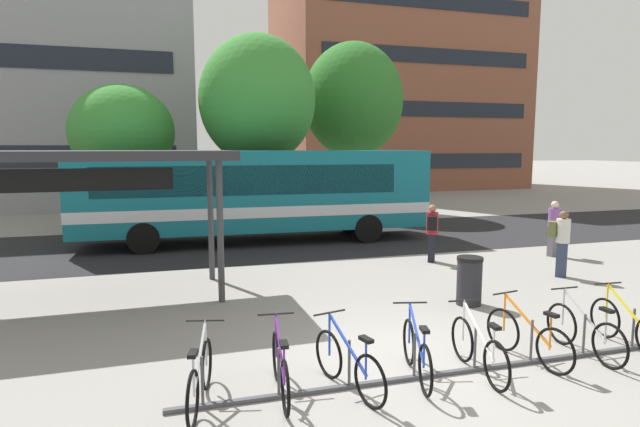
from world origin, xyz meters
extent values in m
plane|color=gray|center=(0.00, 0.00, 0.00)|extent=(200.00, 200.00, 0.00)
cube|color=#232326|center=(0.00, 11.01, 0.00)|extent=(80.00, 7.20, 0.01)
cube|color=#0F6070|center=(-0.36, 11.01, 1.85)|extent=(12.08, 2.94, 2.70)
cube|color=silver|center=(-0.36, 11.01, 1.20)|extent=(12.10, 2.96, 0.36)
cube|color=black|center=(5.09, 10.83, 2.98)|extent=(1.07, 2.33, 0.40)
cube|color=black|center=(5.62, 10.82, 2.12)|extent=(0.15, 2.19, 1.40)
cube|color=black|center=(-0.62, 12.26, 2.25)|extent=(9.84, 0.38, 0.97)
cube|color=black|center=(-0.70, 9.78, 2.25)|extent=(9.84, 0.38, 0.97)
cylinder|color=black|center=(3.40, 12.04, 0.50)|extent=(1.01, 0.33, 1.00)
cylinder|color=black|center=(3.32, 9.74, 0.50)|extent=(1.01, 0.33, 1.00)
cylinder|color=black|center=(-4.04, 12.29, 0.50)|extent=(1.01, 0.33, 1.00)
cylinder|color=black|center=(-4.11, 9.98, 0.50)|extent=(1.01, 0.33, 1.00)
cube|color=#47474C|center=(0.39, -0.49, 0.03)|extent=(7.93, 0.16, 0.06)
cylinder|color=#47474C|center=(-3.08, -0.46, 0.35)|extent=(0.04, 0.04, 0.70)
cylinder|color=#47474C|center=(-2.09, -0.47, 0.35)|extent=(0.04, 0.04, 0.70)
cylinder|color=#47474C|center=(-1.10, -0.48, 0.35)|extent=(0.04, 0.04, 0.70)
cylinder|color=#47474C|center=(-0.10, -0.49, 0.35)|extent=(0.04, 0.04, 0.70)
cylinder|color=#47474C|center=(0.89, -0.50, 0.35)|extent=(0.04, 0.04, 0.70)
cylinder|color=#47474C|center=(1.88, -0.51, 0.35)|extent=(0.04, 0.04, 0.70)
cylinder|color=#47474C|center=(2.87, -0.52, 0.35)|extent=(0.04, 0.04, 0.70)
cylinder|color=#47474C|center=(3.86, -0.53, 0.35)|extent=(0.04, 0.04, 0.70)
torus|color=black|center=(-2.98, 0.11, 0.35)|extent=(0.21, 0.69, 0.70)
torus|color=black|center=(-3.22, -0.88, 0.35)|extent=(0.21, 0.69, 0.70)
cube|color=#B7BABF|center=(-3.10, -0.37, 0.67)|extent=(0.25, 0.90, 0.58)
cylinder|color=#B7BABF|center=(-3.20, -0.79, 0.62)|extent=(0.04, 0.04, 0.55)
cube|color=black|center=(-3.20, -0.79, 0.88)|extent=(0.15, 0.24, 0.05)
cylinder|color=#B7BABF|center=(-2.98, 0.09, 0.67)|extent=(0.04, 0.04, 0.65)
cylinder|color=black|center=(-2.98, 0.09, 0.98)|extent=(0.51, 0.15, 0.03)
torus|color=black|center=(-2.00, 0.10, 0.35)|extent=(0.11, 0.70, 0.70)
torus|color=black|center=(-2.10, -0.91, 0.35)|extent=(0.11, 0.70, 0.70)
cube|color=#702893|center=(-2.05, -0.38, 0.67)|extent=(0.12, 0.92, 0.58)
cylinder|color=#702893|center=(-2.09, -0.81, 0.62)|extent=(0.03, 0.03, 0.55)
cube|color=black|center=(-2.09, -0.81, 0.88)|extent=(0.12, 0.23, 0.05)
cylinder|color=#702893|center=(-2.00, 0.08, 0.67)|extent=(0.04, 0.04, 0.65)
cylinder|color=black|center=(-2.00, 0.08, 0.98)|extent=(0.52, 0.08, 0.03)
torus|color=black|center=(-1.26, -0.06, 0.35)|extent=(0.21, 0.69, 0.70)
torus|color=black|center=(-1.02, -1.05, 0.35)|extent=(0.21, 0.69, 0.70)
cube|color=#1E3DB2|center=(-1.14, -0.54, 0.67)|extent=(0.25, 0.90, 0.58)
cylinder|color=#1E3DB2|center=(-1.04, -0.96, 0.62)|extent=(0.04, 0.04, 0.55)
cube|color=black|center=(-1.04, -0.96, 0.88)|extent=(0.15, 0.24, 0.05)
cylinder|color=#1E3DB2|center=(-1.26, -0.08, 0.67)|extent=(0.04, 0.04, 0.65)
cylinder|color=black|center=(-1.26, -0.08, 0.98)|extent=(0.51, 0.15, 0.03)
torus|color=black|center=(0.07, 0.04, 0.35)|extent=(0.21, 0.69, 0.70)
torus|color=black|center=(-0.18, -0.95, 0.35)|extent=(0.21, 0.69, 0.70)
cube|color=#1E3DB2|center=(-0.05, -0.44, 0.67)|extent=(0.26, 0.90, 0.58)
cylinder|color=#1E3DB2|center=(-0.16, -0.85, 0.62)|extent=(0.04, 0.04, 0.55)
cube|color=black|center=(-0.16, -0.85, 0.88)|extent=(0.15, 0.24, 0.05)
cylinder|color=#1E3DB2|center=(0.06, 0.02, 0.67)|extent=(0.04, 0.04, 0.65)
cylinder|color=black|center=(0.06, 0.02, 0.98)|extent=(0.51, 0.15, 0.03)
torus|color=black|center=(0.92, -0.10, 0.35)|extent=(0.11, 0.70, 0.70)
torus|color=black|center=(0.82, -1.12, 0.35)|extent=(0.11, 0.70, 0.70)
cube|color=silver|center=(0.87, -0.59, 0.67)|extent=(0.12, 0.92, 0.58)
cylinder|color=silver|center=(0.83, -1.02, 0.62)|extent=(0.03, 0.03, 0.55)
cube|color=black|center=(0.83, -1.02, 0.88)|extent=(0.12, 0.23, 0.05)
cylinder|color=silver|center=(0.92, -0.12, 0.67)|extent=(0.03, 0.03, 0.65)
cylinder|color=black|center=(0.92, -0.12, 0.98)|extent=(0.52, 0.08, 0.03)
torus|color=black|center=(1.79, 0.08, 0.35)|extent=(0.16, 0.70, 0.70)
torus|color=black|center=(1.96, -0.93, 0.35)|extent=(0.16, 0.70, 0.70)
cube|color=orange|center=(1.87, -0.40, 0.67)|extent=(0.18, 0.91, 0.58)
cylinder|color=orange|center=(1.94, -0.83, 0.62)|extent=(0.03, 0.03, 0.55)
cube|color=black|center=(1.94, -0.83, 0.88)|extent=(0.13, 0.23, 0.05)
cylinder|color=orange|center=(1.80, 0.06, 0.67)|extent=(0.04, 0.04, 0.65)
cylinder|color=black|center=(1.80, 0.06, 0.98)|extent=(0.52, 0.11, 0.03)
torus|color=black|center=(2.92, 0.03, 0.35)|extent=(0.06, 0.70, 0.70)
torus|color=black|center=(2.90, -0.99, 0.35)|extent=(0.06, 0.70, 0.70)
cube|color=#B7BABF|center=(2.91, -0.46, 0.67)|extent=(0.05, 0.92, 0.58)
cylinder|color=#B7BABF|center=(2.90, -0.89, 0.62)|extent=(0.03, 0.03, 0.55)
cube|color=black|center=(2.90, -0.89, 0.88)|extent=(0.10, 0.22, 0.05)
cylinder|color=#B7BABF|center=(2.92, 0.01, 0.67)|extent=(0.03, 0.03, 0.65)
cylinder|color=black|center=(2.92, 0.01, 0.98)|extent=(0.52, 0.04, 0.03)
torus|color=black|center=(3.87, 0.06, 0.35)|extent=(0.10, 0.71, 0.70)
cube|color=yellow|center=(3.83, -0.43, 0.67)|extent=(0.11, 0.92, 0.58)
cylinder|color=yellow|center=(3.87, 0.04, 0.67)|extent=(0.03, 0.03, 0.65)
cylinder|color=black|center=(3.87, 0.04, 0.98)|extent=(0.52, 0.07, 0.03)
cylinder|color=#38383D|center=(-2.33, 4.16, 1.53)|extent=(0.14, 0.14, 3.05)
cylinder|color=#38383D|center=(-2.36, 6.18, 1.53)|extent=(0.14, 0.14, 3.05)
cube|color=#28282D|center=(-4.95, 5.14, 3.15)|extent=(6.04, 2.89, 0.20)
cube|color=black|center=(-4.94, 3.98, 2.70)|extent=(3.33, 0.12, 0.44)
cube|color=#565660|center=(7.89, 5.97, 0.45)|extent=(0.30, 0.25, 0.90)
cylinder|color=#7F4C93|center=(7.89, 5.97, 1.19)|extent=(0.41, 0.41, 0.58)
sphere|color=beige|center=(7.89, 5.97, 1.59)|extent=(0.22, 0.22, 0.22)
cube|color=navy|center=(8.14, 6.03, 1.22)|extent=(0.24, 0.31, 0.40)
cube|color=black|center=(3.95, 6.36, 0.41)|extent=(0.30, 0.32, 0.82)
cylinder|color=maroon|center=(3.95, 6.36, 1.14)|extent=(0.46, 0.46, 0.64)
sphere|color=#936B4C|center=(3.95, 6.36, 1.57)|extent=(0.22, 0.22, 0.22)
cube|color=black|center=(3.83, 6.13, 1.17)|extent=(0.33, 0.29, 0.40)
cube|color=#2D3851|center=(6.28, 3.81, 0.45)|extent=(0.33, 0.32, 0.90)
cylinder|color=beige|center=(6.28, 3.81, 1.20)|extent=(0.48, 0.48, 0.61)
sphere|color=brown|center=(6.28, 3.81, 1.62)|extent=(0.22, 0.22, 0.22)
cube|color=#56602D|center=(6.09, 3.98, 1.23)|extent=(0.32, 0.33, 0.40)
cylinder|color=#232328|center=(2.67, 2.43, 0.47)|extent=(0.52, 0.52, 0.95)
cylinder|color=black|center=(2.67, 2.43, 0.99)|extent=(0.55, 0.55, 0.08)
cylinder|color=brown|center=(0.42, 14.85, 1.49)|extent=(0.32, 0.32, 2.99)
ellipsoid|color=#388433|center=(0.42, 14.85, 5.27)|extent=(4.82, 4.82, 5.37)
cylinder|color=brown|center=(-4.97, 15.73, 1.17)|extent=(0.32, 0.32, 2.34)
ellipsoid|color=#388433|center=(-4.97, 15.73, 3.94)|extent=(4.13, 4.13, 3.78)
cylinder|color=brown|center=(5.91, 18.21, 1.62)|extent=(0.32, 0.32, 3.25)
ellipsoid|color=#2D7028|center=(5.91, 18.21, 5.69)|extent=(5.03, 5.03, 5.75)
cube|color=gray|center=(-10.73, 26.86, 7.15)|extent=(18.16, 10.59, 14.29)
cube|color=black|center=(-10.73, 21.54, 2.86)|extent=(15.98, 0.06, 1.10)
cube|color=brown|center=(15.47, 34.25, 11.44)|extent=(18.77, 12.71, 22.89)
cube|color=black|center=(15.47, 27.87, 2.29)|extent=(16.52, 0.06, 1.10)
cube|color=black|center=(15.47, 27.87, 6.10)|extent=(16.52, 0.06, 1.10)
cube|color=black|center=(15.47, 27.87, 9.92)|extent=(16.52, 0.06, 1.10)
cube|color=black|center=(15.47, 27.87, 13.73)|extent=(16.52, 0.06, 1.10)
camera|label=1|loc=(-3.46, -6.89, 3.33)|focal=29.11mm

